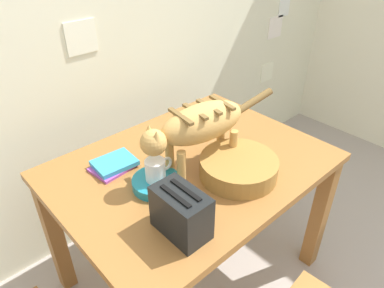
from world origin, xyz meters
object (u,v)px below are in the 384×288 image
(cat, at_px, (199,126))
(book_stack, at_px, (114,164))
(coffee_mug, at_px, (156,170))
(magazine, at_px, (205,118))
(wicker_basket, at_px, (239,167))
(saucer_bowl, at_px, (156,183))
(toaster, at_px, (181,213))
(dining_table, at_px, (192,179))

(cat, height_order, book_stack, cat)
(coffee_mug, distance_m, magazine, 0.60)
(coffee_mug, relative_size, wicker_basket, 0.38)
(saucer_bowl, relative_size, magazine, 0.77)
(book_stack, bearing_deg, coffee_mug, -74.71)
(cat, height_order, saucer_bowl, cat)
(cat, relative_size, wicker_basket, 2.03)
(saucer_bowl, distance_m, toaster, 0.27)
(dining_table, relative_size, toaster, 5.92)
(magazine, relative_size, wicker_basket, 0.78)
(dining_table, relative_size, wicker_basket, 3.63)
(saucer_bowl, bearing_deg, coffee_mug, 0.00)
(cat, xyz_separation_m, magazine, (0.33, 0.30, -0.21))
(cat, height_order, wicker_basket, cat)
(dining_table, height_order, saucer_bowl, saucer_bowl)
(saucer_bowl, xyz_separation_m, toaster, (-0.08, -0.25, 0.07))
(book_stack, height_order, wicker_basket, wicker_basket)
(coffee_mug, height_order, wicker_basket, coffee_mug)
(magazine, relative_size, toaster, 1.27)
(cat, bearing_deg, book_stack, 53.89)
(dining_table, bearing_deg, saucer_bowl, -174.24)
(dining_table, height_order, coffee_mug, coffee_mug)
(cat, relative_size, coffee_mug, 5.33)
(magazine, height_order, wicker_basket, wicker_basket)
(toaster, bearing_deg, book_stack, 87.00)
(cat, relative_size, book_stack, 3.37)
(saucer_bowl, bearing_deg, dining_table, 5.76)
(dining_table, xyz_separation_m, magazine, (0.32, 0.25, 0.10))
(cat, relative_size, magazine, 2.59)
(saucer_bowl, bearing_deg, toaster, -108.35)
(magazine, bearing_deg, book_stack, 169.66)
(saucer_bowl, distance_m, coffee_mug, 0.06)
(dining_table, bearing_deg, book_stack, 143.28)
(cat, distance_m, saucer_bowl, 0.29)
(dining_table, relative_size, magazine, 4.65)
(book_stack, height_order, toaster, toaster)
(dining_table, distance_m, coffee_mug, 0.28)
(dining_table, xyz_separation_m, wicker_basket, (0.08, -0.20, 0.14))
(wicker_basket, height_order, toaster, toaster)
(dining_table, bearing_deg, cat, -96.63)
(toaster, bearing_deg, coffee_mug, 70.85)
(coffee_mug, height_order, book_stack, coffee_mug)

